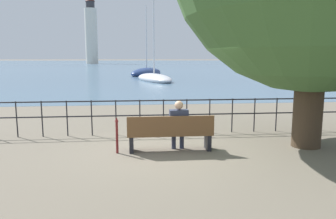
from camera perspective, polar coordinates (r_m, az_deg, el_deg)
ground_plane at (r=8.20m, az=0.36°, el=-7.13°), size 1000.00×1000.00×0.00m
harbor_water at (r=165.96m, az=-5.64°, el=8.14°), size 600.00×300.00×0.01m
park_bench at (r=8.03m, az=0.42°, el=-4.22°), size 2.10×0.45×0.90m
seated_person_left at (r=8.08m, az=1.86°, el=-2.40°), size 0.45×0.35×1.24m
promenade_railing at (r=9.83m, az=-0.80°, el=-0.29°), size 12.79×0.04×1.05m
closed_umbrella at (r=7.95m, az=-8.89°, el=-4.10°), size 0.09×0.09×0.88m
sailboat_0 at (r=44.17m, az=-3.74°, el=6.40°), size 5.74×8.49×9.49m
sailboat_1 at (r=48.57m, az=18.29°, el=6.24°), size 5.49×8.32×10.97m
sailboat_2 at (r=33.16m, az=-2.44°, el=5.44°), size 4.35×8.59×8.38m
harbor_lighthouse at (r=134.52m, az=-13.24°, el=12.90°), size 4.74×4.74×25.88m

